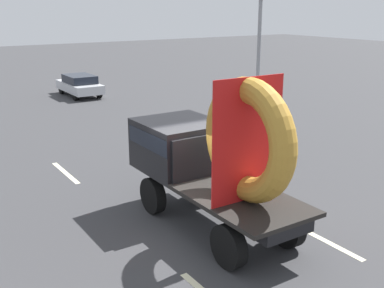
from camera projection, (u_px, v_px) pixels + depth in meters
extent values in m
plane|color=#38383A|center=(209.00, 224.00, 12.17)|extent=(120.00, 120.00, 0.00)
cylinder|color=black|center=(153.00, 195.00, 12.73)|extent=(0.28, 0.99, 0.99)
cylinder|color=black|center=(205.00, 183.00, 13.62)|extent=(0.28, 0.99, 0.99)
cylinder|color=black|center=(229.00, 246.00, 10.04)|extent=(0.28, 0.99, 0.99)
cylinder|color=black|center=(287.00, 227.00, 10.93)|extent=(0.28, 0.99, 0.99)
cube|color=black|center=(214.00, 192.00, 11.74)|extent=(1.30, 5.40, 0.25)
cube|color=black|center=(179.00, 145.00, 12.82)|extent=(2.00, 2.15, 1.35)
cube|color=black|center=(180.00, 135.00, 12.70)|extent=(2.02, 2.04, 0.44)
cube|color=black|center=(241.00, 199.00, 10.83)|extent=(2.00, 3.25, 0.10)
cube|color=black|center=(203.00, 157.00, 11.92)|extent=(1.80, 0.08, 1.10)
torus|color=#B7842D|center=(248.00, 141.00, 10.30)|extent=(0.57, 2.78, 2.78)
cube|color=red|center=(248.00, 141.00, 10.30)|extent=(1.90, 0.03, 2.78)
cylinder|color=black|center=(61.00, 89.00, 29.92)|extent=(0.21, 0.61, 0.61)
cylinder|color=black|center=(84.00, 87.00, 30.70)|extent=(0.21, 0.61, 0.61)
cylinder|color=black|center=(76.00, 95.00, 27.87)|extent=(0.21, 0.61, 0.61)
cylinder|color=black|center=(99.00, 93.00, 28.65)|extent=(0.21, 0.61, 0.61)
cube|color=silver|center=(80.00, 87.00, 29.21)|extent=(1.71, 3.99, 0.52)
cube|color=black|center=(80.00, 79.00, 29.00)|extent=(1.54, 2.23, 0.47)
cylinder|color=gray|center=(258.00, 68.00, 19.93)|extent=(0.16, 0.16, 5.70)
cube|color=beige|center=(66.00, 173.00, 15.89)|extent=(0.16, 2.43, 0.01)
cube|color=beige|center=(317.00, 237.00, 11.50)|extent=(0.16, 2.71, 0.01)
cube|color=beige|center=(162.00, 156.00, 17.61)|extent=(0.16, 2.91, 0.01)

